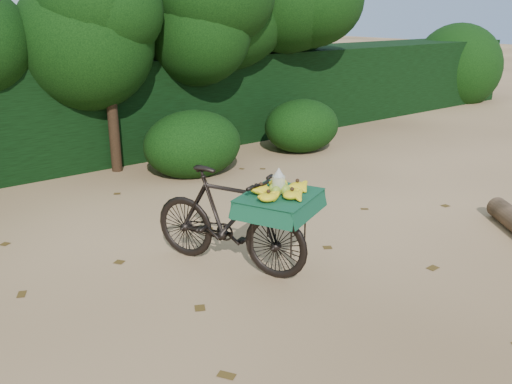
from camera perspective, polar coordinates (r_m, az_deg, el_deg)
ground at (r=5.38m, az=3.99°, el=-11.26°), size 80.00×80.00×0.00m
vendor_bicycle at (r=5.77m, az=-2.73°, el=-2.77°), size 1.37×1.96×1.12m
hedge_backdrop at (r=10.40m, az=-19.78°, el=7.76°), size 26.00×1.80×1.80m
tree_row at (r=9.31m, az=-22.77°, el=13.12°), size 14.50×2.00×4.00m
bush_clumps at (r=8.85m, az=-12.21°, el=3.68°), size 8.80×1.70×0.90m
leaf_litter at (r=5.82m, az=-0.30°, el=-8.71°), size 7.00×7.30×0.01m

